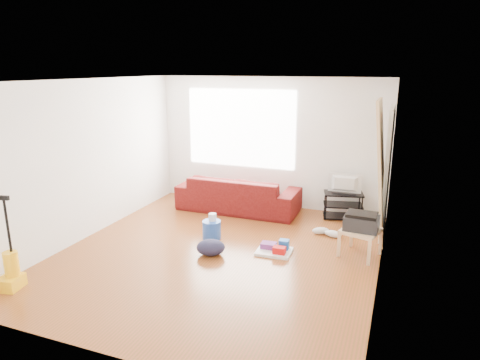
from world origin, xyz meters
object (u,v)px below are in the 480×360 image
at_px(bucket, 212,238).
at_px(cleaning_tray, 275,249).
at_px(backpack, 211,255).
at_px(vacuum, 11,271).
at_px(sofa, 238,210).
at_px(tv_stand, 343,205).
at_px(side_table, 361,234).

height_order(bucket, cleaning_tray, cleaning_tray).
height_order(cleaning_tray, backpack, cleaning_tray).
xyz_separation_m(backpack, vacuum, (-1.91, -1.76, 0.22)).
distance_m(sofa, vacuum, 4.11).
height_order(sofa, vacuum, vacuum).
relative_size(bucket, vacuum, 0.25).
bearing_deg(cleaning_tray, backpack, -154.58).
bearing_deg(cleaning_tray, sofa, 126.81).
xyz_separation_m(tv_stand, backpack, (-1.58, -2.31, -0.24)).
relative_size(side_table, vacuum, 0.52).
bearing_deg(side_table, bucket, -175.27).
relative_size(bucket, cleaning_tray, 0.57).
bearing_deg(sofa, tv_stand, -172.05).
relative_size(sofa, bucket, 7.73).
bearing_deg(backpack, cleaning_tray, 4.35).
bearing_deg(bucket, cleaning_tray, -8.09).
bearing_deg(backpack, tv_stand, 34.51).
bearing_deg(vacuum, cleaning_tray, 26.98).
xyz_separation_m(side_table, cleaning_tray, (-1.17, -0.35, -0.28)).
height_order(tv_stand, bucket, tv_stand).
distance_m(bucket, backpack, 0.62).
bearing_deg(backpack, vacuum, -158.39).
bearing_deg(bucket, vacuum, -125.60).
bearing_deg(vacuum, bucket, 43.33).
distance_m(cleaning_tray, backpack, 0.96).
height_order(sofa, backpack, sofa).
relative_size(cleaning_tray, backpack, 1.25).
height_order(side_table, cleaning_tray, side_table).
bearing_deg(backpack, sofa, 78.74).
distance_m(side_table, cleaning_tray, 1.26).
bearing_deg(backpack, bucket, 92.11).
xyz_separation_m(tv_stand, side_table, (0.46, -1.55, 0.09)).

